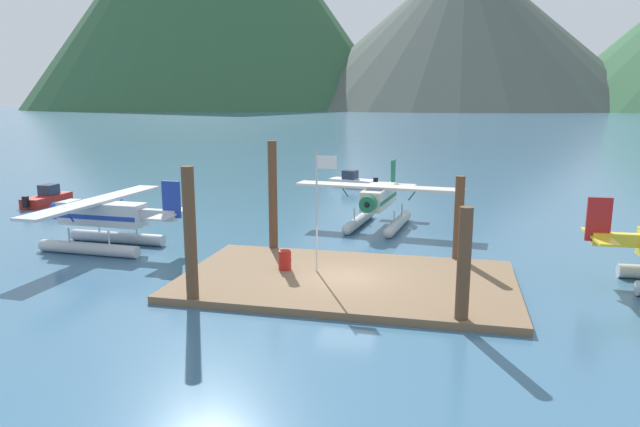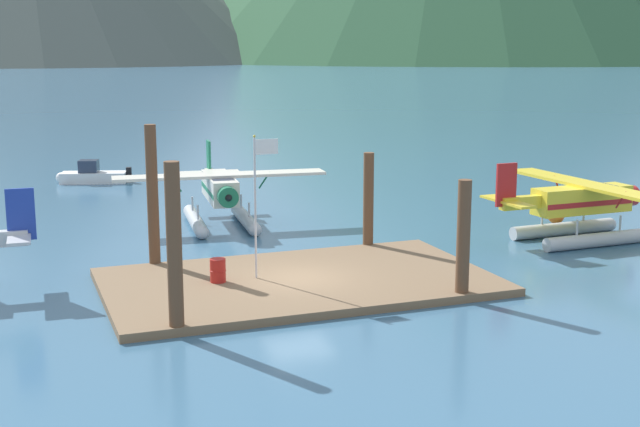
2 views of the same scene
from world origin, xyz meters
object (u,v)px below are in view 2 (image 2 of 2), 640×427
Objects in this scene: boat_white_open_north at (92,175)px; seaplane_yellow_stbd_fwd at (582,207)px; seaplane_cream_bow_centre at (220,195)px; mooring_buoy at (556,215)px; fuel_drum at (218,270)px; flagpole at (259,189)px.

seaplane_yellow_stbd_fwd is at bearing -52.78° from boat_white_open_north.
seaplane_yellow_stbd_fwd is 1.00× the size of seaplane_cream_bow_centre.
mooring_buoy is at bearing -18.43° from seaplane_cream_bow_centre.
fuel_drum is at bearing -104.49° from seaplane_cream_bow_centre.
flagpole is at bearing -83.07° from boat_white_open_north.
flagpole is 6.12× the size of fuel_drum.
seaplane_cream_bow_centre is (-16.06, 5.35, 1.15)m from mooring_buoy.
flagpole is 16.25m from seaplane_yellow_stbd_fwd.
mooring_buoy is at bearing -46.49° from boat_white_open_north.
flagpole reaches higher than seaplane_cream_bow_centre.
flagpole reaches higher than seaplane_yellow_stbd_fwd.
seaplane_yellow_stbd_fwd is 31.96m from boat_white_open_north.
seaplane_cream_bow_centre reaches higher than boat_white_open_north.
mooring_buoy is (18.92, 5.70, -0.32)m from fuel_drum.
mooring_buoy is at bearing 16.76° from fuel_drum.
fuel_drum is 0.19× the size of boat_white_open_north.
flagpole reaches higher than mooring_buoy.
mooring_buoy is 29.96m from boat_white_open_north.
seaplane_cream_bow_centre is (2.86, 11.05, 0.84)m from fuel_drum.
flagpole is 0.51× the size of seaplane_cream_bow_centre.
seaplane_cream_bow_centre is at bearing 83.58° from flagpole.
boat_white_open_north reaches higher than fuel_drum.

